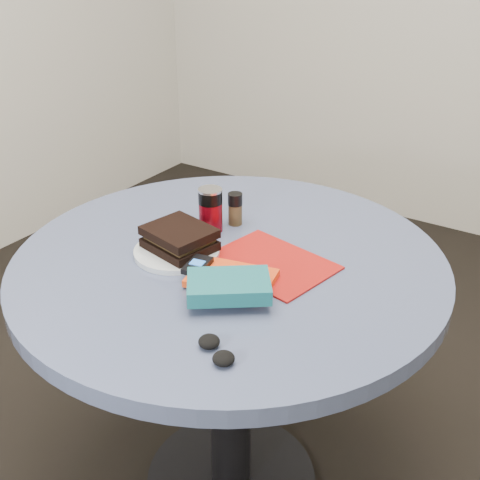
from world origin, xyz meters
The scene contains 10 objects.
table centered at (0.00, 0.00, 0.59)m, with size 1.00×1.00×0.75m.
plate centered at (-0.11, -0.06, 0.76)m, with size 0.20×0.20×0.01m, color silver.
sandwich centered at (-0.10, -0.05, 0.79)m, with size 0.17×0.15×0.05m.
soda_can centered at (-0.11, 0.08, 0.81)m, with size 0.06×0.06×0.11m.
pepper_grinder centered at (-0.08, 0.15, 0.79)m, with size 0.04×0.04×0.08m.
magazine centered at (0.10, 0.02, 0.75)m, with size 0.26×0.20×0.00m, color maroon.
red_book centered at (0.07, -0.10, 0.76)m, with size 0.18×0.12×0.01m, color red.
novel centered at (0.11, -0.16, 0.79)m, with size 0.17×0.11×0.03m, color #13545C.
mp3_player centered at (-0.01, -0.11, 0.78)m, with size 0.06×0.08×0.01m.
headphones centered at (0.18, -0.31, 0.76)m, with size 0.10×0.08×0.02m.
Camera 1 is at (0.68, -1.00, 1.43)m, focal length 45.00 mm.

